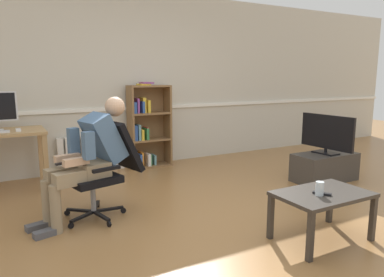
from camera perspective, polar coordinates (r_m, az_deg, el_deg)
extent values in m
plane|color=olive|center=(3.57, 4.54, -13.47)|extent=(18.00, 18.00, 0.00)
cube|color=beige|center=(5.68, -10.20, 9.14)|extent=(12.00, 0.10, 2.70)
cube|color=white|center=(5.64, -9.85, 4.77)|extent=(12.00, 0.03, 0.05)
cube|color=tan|center=(4.73, -22.30, -3.71)|extent=(0.06, 0.06, 0.72)
cube|color=tan|center=(5.31, -23.03, -2.32)|extent=(0.06, 0.06, 0.72)
cube|color=white|center=(4.81, -26.02, 1.25)|extent=(0.06, 0.10, 0.03)
cube|color=brown|center=(5.50, -9.77, 1.69)|extent=(0.03, 0.28, 1.28)
cube|color=brown|center=(5.72, -3.91, 2.14)|extent=(0.03, 0.28, 1.28)
cube|color=brown|center=(5.73, -7.30, 2.09)|extent=(0.62, 0.02, 1.28)
cube|color=brown|center=(5.73, -6.65, -4.28)|extent=(0.59, 0.28, 0.03)
cube|color=brown|center=(5.64, -6.74, -0.18)|extent=(0.59, 0.28, 0.03)
cube|color=brown|center=(5.58, -6.83, 4.04)|extent=(0.59, 0.28, 0.03)
cube|color=brown|center=(5.55, -6.92, 8.31)|extent=(0.59, 0.28, 0.03)
cube|color=black|center=(5.60, -9.09, -3.60)|extent=(0.03, 0.19, 0.17)
cube|color=#2D519E|center=(5.52, -9.23, 0.92)|extent=(0.05, 0.19, 0.23)
cube|color=#2D519E|center=(5.47, -9.32, 4.89)|extent=(0.04, 0.19, 0.17)
cube|color=#2D519E|center=(5.62, -8.41, -3.43)|extent=(0.03, 0.19, 0.19)
cube|color=#6699A3|center=(5.55, -8.64, 1.00)|extent=(0.04, 0.19, 0.24)
cube|color=#89428E|center=(5.50, -8.84, 5.22)|extent=(0.03, 0.19, 0.22)
cube|color=orange|center=(5.65, -8.16, -3.21)|extent=(0.03, 0.19, 0.22)
cube|color=gold|center=(5.55, -8.14, 0.64)|extent=(0.04, 0.19, 0.16)
cube|color=#2D519E|center=(5.53, -8.05, 5.01)|extent=(0.04, 0.19, 0.17)
cube|color=white|center=(5.67, -7.11, -3.31)|extent=(0.05, 0.19, 0.19)
cube|color=#38844C|center=(5.59, -7.38, 0.80)|extent=(0.04, 0.19, 0.18)
cube|color=gold|center=(5.55, -7.89, 5.32)|extent=(0.05, 0.19, 0.23)
cube|color=#38844C|center=(5.70, -6.89, -3.29)|extent=(0.03, 0.19, 0.17)
cube|color=red|center=(5.60, -7.37, 0.86)|extent=(0.03, 0.19, 0.19)
cube|color=gold|center=(5.57, -7.16, 5.14)|extent=(0.04, 0.19, 0.19)
cube|color=#6699A3|center=(5.73, -6.21, -3.30)|extent=(0.03, 0.19, 0.16)
cube|color=gold|center=(5.50, -7.75, 8.55)|extent=(0.16, 0.22, 0.02)
cube|color=#89428E|center=(5.50, -7.28, 8.81)|extent=(0.16, 0.22, 0.02)
cube|color=white|center=(5.45, -20.27, -2.79)|extent=(0.08, 0.08, 0.54)
cube|color=white|center=(5.46, -19.12, -2.68)|extent=(0.08, 0.08, 0.54)
cube|color=white|center=(5.48, -17.97, -2.58)|extent=(0.08, 0.08, 0.54)
cube|color=white|center=(5.50, -16.84, -2.47)|extent=(0.08, 0.08, 0.54)
cube|color=white|center=(5.52, -15.71, -2.36)|extent=(0.08, 0.08, 0.54)
cube|color=white|center=(5.55, -14.60, -2.26)|extent=(0.08, 0.08, 0.54)
cube|color=white|center=(5.58, -13.49, -2.15)|extent=(0.08, 0.08, 0.54)
cube|color=white|center=(5.60, -12.40, -2.05)|extent=(0.08, 0.08, 0.54)
cube|color=white|center=(5.64, -11.31, -1.94)|extent=(0.08, 0.08, 0.54)
cube|color=black|center=(3.69, -14.33, -11.88)|extent=(0.11, 0.30, 0.02)
cylinder|color=black|center=(3.58, -13.13, -13.18)|extent=(0.03, 0.06, 0.06)
cube|color=black|center=(3.83, -13.17, -10.96)|extent=(0.30, 0.06, 0.02)
cylinder|color=black|center=(3.88, -10.93, -11.24)|extent=(0.06, 0.03, 0.06)
cube|color=black|center=(3.95, -15.09, -10.41)|extent=(0.15, 0.29, 0.02)
cylinder|color=black|center=(4.10, -14.75, -10.18)|extent=(0.04, 0.06, 0.06)
cube|color=black|center=(3.88, -17.43, -10.92)|extent=(0.25, 0.22, 0.02)
cylinder|color=black|center=(3.96, -19.34, -11.15)|extent=(0.06, 0.05, 0.06)
cube|color=black|center=(3.71, -17.08, -11.84)|extent=(0.27, 0.19, 0.02)
cylinder|color=black|center=(3.64, -18.80, -13.07)|extent=(0.06, 0.05, 0.06)
cylinder|color=gray|center=(3.76, -15.53, -8.91)|extent=(0.05, 0.05, 0.30)
cube|color=black|center=(3.70, -15.67, -6.20)|extent=(0.56, 0.56, 0.07)
cube|color=black|center=(3.80, -11.19, -1.12)|extent=(0.39, 0.49, 0.53)
cube|color=black|center=(3.90, -17.24, -3.25)|extent=(0.28, 0.11, 0.03)
cube|color=black|center=(3.45, -13.51, -4.79)|extent=(0.28, 0.11, 0.03)
cube|color=#937F60|center=(3.67, -15.74, -4.63)|extent=(0.33, 0.39, 0.14)
cube|color=#476689|center=(3.68, -13.99, 0.05)|extent=(0.46, 0.42, 0.52)
sphere|color=#D6A884|center=(3.71, -12.23, 5.00)|extent=(0.20, 0.20, 0.20)
cube|color=black|center=(3.54, -19.87, -3.74)|extent=(0.15, 0.07, 0.02)
cube|color=#937F60|center=(3.69, -19.34, -5.26)|extent=(0.44, 0.23, 0.13)
cylinder|color=#937F60|center=(3.69, -22.12, -9.62)|extent=(0.10, 0.10, 0.46)
cube|color=#4C4C51|center=(3.73, -23.38, -12.76)|extent=(0.24, 0.14, 0.06)
cube|color=#937F60|center=(3.51, -18.03, -5.94)|extent=(0.44, 0.23, 0.13)
cylinder|color=#937F60|center=(3.51, -20.95, -10.53)|extent=(0.10, 0.10, 0.46)
cube|color=#4C4C51|center=(3.55, -22.28, -13.82)|extent=(0.24, 0.14, 0.06)
cube|color=#476689|center=(3.72, -18.43, -0.38)|extent=(0.12, 0.10, 0.26)
cube|color=#D6A884|center=(3.65, -19.32, -2.98)|extent=(0.25, 0.13, 0.07)
cube|color=#476689|center=(3.43, -16.23, -1.09)|extent=(0.12, 0.10, 0.26)
cube|color=#D6A884|center=(3.48, -18.06, -3.53)|extent=(0.25, 0.13, 0.07)
cube|color=#3D3833|center=(5.21, 20.43, -4.30)|extent=(0.89, 0.44, 0.38)
cube|color=black|center=(5.17, 20.57, -2.14)|extent=(0.22, 0.33, 0.02)
cylinder|color=black|center=(5.16, 20.59, -1.76)|extent=(0.04, 0.04, 0.05)
cube|color=black|center=(5.12, 20.77, 1.01)|extent=(0.09, 0.81, 0.46)
cube|color=#B7D1F9|center=(5.13, 20.91, 1.03)|extent=(0.05, 0.76, 0.42)
cube|color=#332D28|center=(2.98, 18.39, -14.76)|extent=(0.04, 0.04, 0.40)
cube|color=#332D28|center=(3.53, 26.94, -11.37)|extent=(0.04, 0.04, 0.40)
cube|color=#332D28|center=(3.78, 21.21, -9.53)|extent=(0.04, 0.04, 0.40)
cube|color=#332D28|center=(3.27, 12.46, -12.15)|extent=(0.04, 0.04, 0.40)
cube|color=#332D28|center=(3.30, 20.21, -8.36)|extent=(0.81, 0.52, 0.03)
cylinder|color=silver|center=(3.19, 19.73, -7.54)|extent=(0.07, 0.07, 0.12)
cube|color=black|center=(3.24, 20.07, -8.26)|extent=(0.11, 0.15, 0.02)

